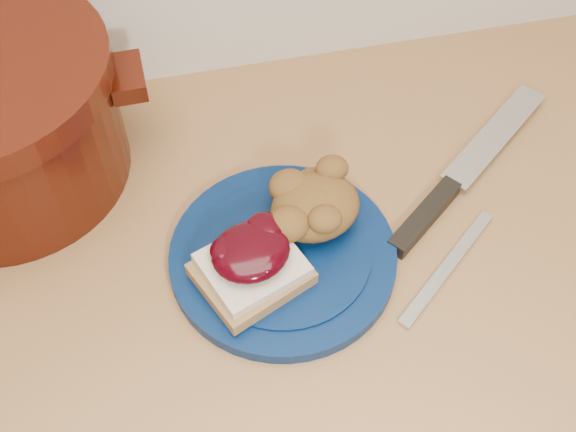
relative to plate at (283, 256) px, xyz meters
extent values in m
cube|color=beige|center=(-0.03, 0.01, -0.48)|extent=(4.00, 0.60, 0.86)
cylinder|color=#041A42|center=(0.00, 0.00, 0.00)|extent=(0.30, 0.30, 0.02)
cube|color=olive|center=(-0.04, -0.03, 0.02)|extent=(0.13, 0.12, 0.02)
cube|color=beige|center=(-0.04, -0.02, 0.03)|extent=(0.12, 0.11, 0.01)
ellipsoid|color=black|center=(-0.04, -0.02, 0.05)|extent=(0.10, 0.09, 0.02)
ellipsoid|color=brown|center=(0.04, 0.03, 0.04)|extent=(0.12, 0.11, 0.05)
cube|color=black|center=(0.16, 0.02, 0.00)|extent=(0.10, 0.09, 0.02)
cube|color=silver|center=(0.28, 0.11, 0.00)|extent=(0.17, 0.15, 0.00)
cube|color=silver|center=(0.17, -0.05, 0.00)|extent=(0.14, 0.12, 0.00)
cube|color=#370E05|center=(-0.13, 0.20, 0.10)|extent=(0.04, 0.06, 0.02)
camera|label=1|loc=(-0.09, -0.41, 0.63)|focal=45.00mm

